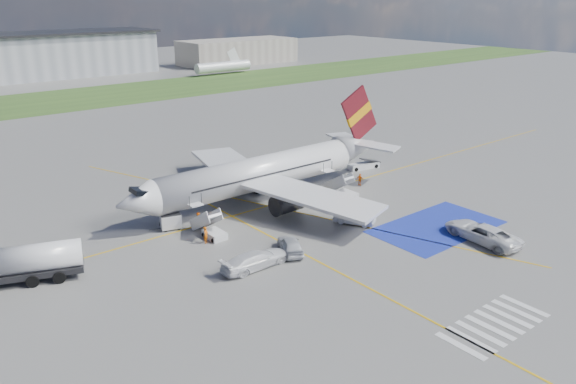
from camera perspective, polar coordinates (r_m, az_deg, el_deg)
name	(u,v)px	position (r m, az deg, el deg)	size (l,w,h in m)	color
ground	(341,240)	(56.02, 5.43, -4.84)	(400.00, 400.00, 0.00)	#60605E
grass_strip	(43,102)	(137.90, -23.60, 8.36)	(400.00, 30.00, 0.01)	#2D4C1E
taxiway_line_main	(268,206)	(64.40, -2.04, -1.41)	(120.00, 0.20, 0.01)	gold
taxiway_line_cross	(383,296)	(46.70, 9.65, -10.34)	(0.20, 60.00, 0.01)	gold
taxiway_line_diag	(268,206)	(64.40, -2.04, -1.41)	(0.20, 60.00, 0.01)	gold
staging_box	(437,227)	(60.72, 14.88, -3.44)	(14.00, 8.00, 0.01)	#192A9A
crosswalk	(494,325)	(45.13, 20.23, -12.53)	(9.00, 4.00, 0.01)	silver
terminal_centre	(69,54)	(180.84, -21.40, 12.90)	(48.00, 18.00, 12.00)	gray
terminal_east	(238,51)	(199.06, -5.11, 14.04)	(40.00, 16.00, 8.00)	gray
airliner	(268,171)	(65.65, -2.08, 2.13)	(36.81, 32.95, 11.92)	silver
airstairs_fwd	(212,231)	(56.72, -7.70, -3.92)	(1.90, 5.20, 3.60)	silver
airstairs_aft	(345,192)	(67.41, 5.77, 0.03)	(1.90, 5.20, 3.60)	silver
fuel_tanker	(23,267)	(52.39, -25.29, -6.92)	(9.84, 5.72, 3.27)	black
gpu_cart	(171,222)	(59.13, -11.83, -3.02)	(2.31, 1.80, 1.71)	silver
belt_loader	(364,166)	(78.70, 7.69, 2.64)	(4.99, 2.52, 1.44)	silver
car_silver_a	(291,245)	(52.85, 0.26, -5.39)	(1.82, 4.52, 1.54)	silver
car_silver_b	(354,217)	(59.60, 6.75, -2.58)	(1.53, 4.38, 1.44)	silver
van_white_a	(482,230)	(58.28, 19.14, -3.67)	(2.81, 6.09, 2.29)	white
van_white_b	(256,257)	(50.08, -3.26, -6.60)	(2.09, 5.15, 2.02)	white
crew_fwd	(206,235)	(55.34, -8.34, -4.32)	(0.62, 0.41, 1.69)	orange
crew_nose	(199,220)	(58.82, -9.06, -2.87)	(0.83, 0.65, 1.71)	orange
crew_aft	(360,180)	(71.50, 7.32, 1.27)	(0.92, 0.38, 1.57)	#DA5D0B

